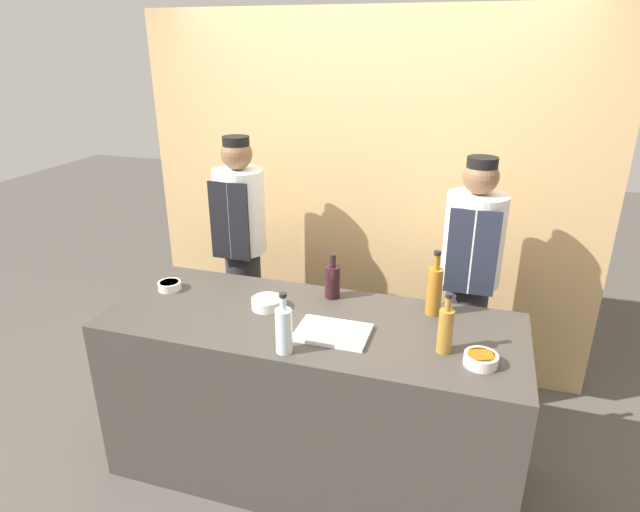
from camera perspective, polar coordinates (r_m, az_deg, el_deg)
ground_plane at (r=3.20m, az=-0.90°, el=-21.38°), size 14.00×14.00×0.00m
cabinet_wall at (r=3.66m, az=5.04°, el=6.03°), size 3.04×0.18×2.40m
counter at (r=2.91m, az=-0.95°, el=-14.78°), size 2.07×0.78×0.92m
sauce_bowl_white at (r=3.07m, az=-15.76°, el=-3.02°), size 0.13×0.13×0.05m
sauce_bowl_orange at (r=2.40m, az=16.78°, el=-10.47°), size 0.14×0.14×0.05m
sauce_bowl_green at (r=2.77m, az=-5.67°, el=-4.96°), size 0.16×0.16×0.05m
cutting_board at (r=2.53m, az=1.37°, el=-8.16°), size 0.34×0.24×0.02m
bottle_vinegar at (r=2.41m, az=13.23°, el=-7.64°), size 0.07×0.07×0.28m
bottle_amber at (r=2.72m, az=12.09°, el=-3.55°), size 0.08×0.08×0.34m
bottle_clear at (r=2.36m, az=-3.88°, el=-7.80°), size 0.07×0.07×0.29m
bottle_wine at (r=2.84m, az=1.35°, el=-2.63°), size 0.08×0.08×0.25m
chef_left at (r=3.55m, az=-8.31°, el=0.43°), size 0.32×0.32×1.66m
chef_right at (r=3.25m, az=15.57°, el=-2.82°), size 0.34×0.34×1.62m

